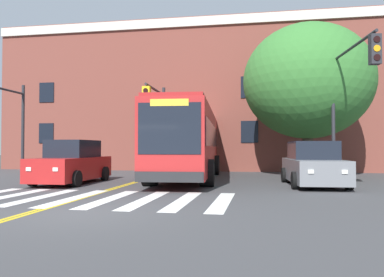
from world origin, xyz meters
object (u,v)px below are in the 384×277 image
(car_grey_far_lane, at_px, (313,165))
(street_tree_curbside_large, at_px, (307,82))
(city_bus, at_px, (189,141))
(traffic_light_overhead, at_px, (157,114))
(car_red_near_lane, at_px, (72,164))
(traffic_light_near_corner, at_px, (348,86))
(traffic_light_far_corner, at_px, (8,114))

(car_grey_far_lane, bearing_deg, street_tree_curbside_large, 84.98)
(city_bus, distance_m, traffic_light_overhead, 2.13)
(city_bus, bearing_deg, traffic_light_overhead, -152.20)
(city_bus, distance_m, car_red_near_lane, 5.71)
(traffic_light_overhead, bearing_deg, street_tree_curbside_large, 18.67)
(car_grey_far_lane, height_order, traffic_light_overhead, traffic_light_overhead)
(traffic_light_near_corner, relative_size, traffic_light_overhead, 1.23)
(traffic_light_overhead, relative_size, street_tree_curbside_large, 0.59)
(traffic_light_far_corner, relative_size, traffic_light_overhead, 1.02)
(traffic_light_overhead, bearing_deg, car_red_near_lane, -141.56)
(car_red_near_lane, relative_size, traffic_light_overhead, 1.02)
(city_bus, height_order, traffic_light_far_corner, traffic_light_far_corner)
(traffic_light_overhead, bearing_deg, traffic_light_far_corner, -172.78)
(traffic_light_overhead, bearing_deg, traffic_light_near_corner, -13.96)
(traffic_light_near_corner, bearing_deg, traffic_light_far_corner, 175.81)
(car_red_near_lane, xyz_separation_m, traffic_light_near_corner, (11.52, 0.39, 3.13))
(car_red_near_lane, height_order, traffic_light_overhead, traffic_light_overhead)
(city_bus, height_order, street_tree_curbside_large, street_tree_curbside_large)
(car_grey_far_lane, xyz_separation_m, traffic_light_far_corner, (-14.45, 0.88, 2.40))
(car_red_near_lane, relative_size, street_tree_curbside_large, 0.61)
(car_red_near_lane, bearing_deg, traffic_light_near_corner, 1.93)
(car_grey_far_lane, relative_size, traffic_light_far_corner, 0.97)
(city_bus, xyz_separation_m, traffic_light_overhead, (-1.46, -0.77, 1.34))
(car_red_near_lane, distance_m, traffic_light_overhead, 4.63)
(car_red_near_lane, bearing_deg, car_grey_far_lane, 3.73)
(traffic_light_near_corner, bearing_deg, traffic_light_overhead, 166.04)
(traffic_light_far_corner, relative_size, street_tree_curbside_large, 0.61)
(street_tree_curbside_large, bearing_deg, car_red_near_lane, -154.72)
(traffic_light_far_corner, height_order, traffic_light_overhead, traffic_light_far_corner)
(car_red_near_lane, height_order, traffic_light_near_corner, traffic_light_near_corner)
(car_red_near_lane, bearing_deg, traffic_light_overhead, 38.44)
(traffic_light_overhead, distance_m, street_tree_curbside_large, 8.08)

